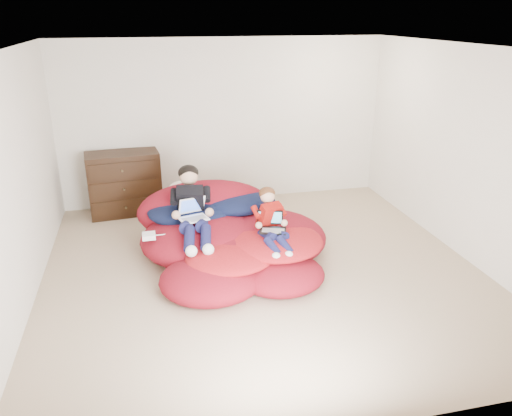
{
  "coord_description": "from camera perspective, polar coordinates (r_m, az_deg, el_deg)",
  "views": [
    {
      "loc": [
        -1.24,
        -5.04,
        2.83
      ],
      "look_at": [
        -0.03,
        0.23,
        0.7
      ],
      "focal_mm": 35.0,
      "sensor_mm": 36.0,
      "label": 1
    }
  ],
  "objects": [
    {
      "name": "laptop_white",
      "position": [
        5.91,
        -7.21,
        -0.53
      ],
      "size": [
        0.37,
        0.39,
        0.23
      ],
      "color": "white",
      "rests_on": "older_boy"
    },
    {
      "name": "younger_boy",
      "position": [
        5.76,
        1.74,
        -1.31
      ],
      "size": [
        0.34,
        0.84,
        0.61
      ],
      "color": "#A4130E",
      "rests_on": "beanbag_pile"
    },
    {
      "name": "room_shell",
      "position": [
        5.81,
        0.76,
        -5.2
      ],
      "size": [
        5.1,
        5.1,
        2.77
      ],
      "color": "tan",
      "rests_on": "ground"
    },
    {
      "name": "older_boy",
      "position": [
        5.95,
        -7.32,
        0.35
      ],
      "size": [
        0.38,
        1.12,
        0.76
      ],
      "color": "black",
      "rests_on": "beanbag_pile"
    },
    {
      "name": "cream_pillow",
      "position": [
        6.71,
        -8.43,
        2.02
      ],
      "size": [
        0.4,
        0.26,
        0.26
      ],
      "primitive_type": "ellipsoid",
      "color": "white",
      "rests_on": "beanbag_pile"
    },
    {
      "name": "power_adapter",
      "position": [
        5.9,
        -12.15,
        -3.14
      ],
      "size": [
        0.15,
        0.15,
        0.06
      ],
      "primitive_type": "cube",
      "rotation": [
        0.0,
        0.0,
        0.0
      ],
      "color": "white",
      "rests_on": "beanbag_pile"
    },
    {
      "name": "dresser",
      "position": [
        7.65,
        -14.81,
        2.75
      ],
      "size": [
        1.08,
        0.64,
        0.93
      ],
      "color": "black",
      "rests_on": "ground"
    },
    {
      "name": "laptop_black",
      "position": [
        5.75,
        1.8,
        -1.92
      ],
      "size": [
        0.35,
        0.37,
        0.21
      ],
      "color": "black",
      "rests_on": "younger_boy"
    },
    {
      "name": "beanbag_pile",
      "position": [
        6.14,
        -3.14,
        -3.22
      ],
      "size": [
        2.32,
        2.3,
        0.86
      ],
      "color": "maroon",
      "rests_on": "ground"
    }
  ]
}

